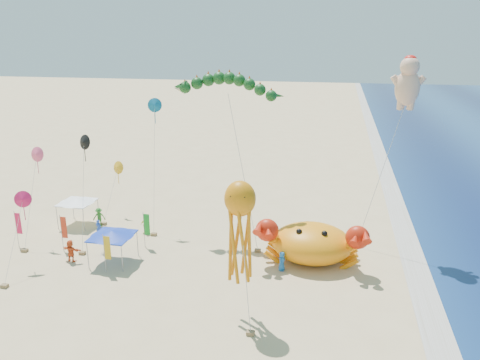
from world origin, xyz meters
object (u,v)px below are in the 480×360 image
crab_inflatable (312,242)px  dragon_kite (226,89)px  cherub_kite (408,82)px  octopus_kite (240,224)px  canopy_blue (112,234)px  canopy_white (77,200)px

crab_inflatable → dragon_kite: 14.74m
dragon_kite → cherub_kite: (14.75, 0.28, 0.84)m
dragon_kite → octopus_kite: bearing=-73.3°
octopus_kite → dragon_kite: bearing=106.7°
cherub_kite → canopy_blue: cherub_kite is taller
dragon_kite → cherub_kite: size_ratio=0.88×
cherub_kite → octopus_kite: size_ratio=1.76×
cherub_kite → octopus_kite: (-10.76, -13.57, -7.57)m
dragon_kite → cherub_kite: cherub_kite is taller
crab_inflatable → cherub_kite: cherub_kite is taller
octopus_kite → canopy_blue: size_ratio=2.66×
crab_inflatable → dragon_kite: bearing=149.7°
crab_inflatable → dragon_kite: (-8.03, 4.70, 11.44)m
crab_inflatable → dragon_kite: size_ratio=0.61×
canopy_blue → crab_inflatable: bearing=12.1°
dragon_kite → crab_inflatable: bearing=-30.3°
crab_inflatable → canopy_blue: crab_inflatable is taller
crab_inflatable → canopy_blue: 15.90m
canopy_white → cherub_kite: bearing=3.3°
crab_inflatable → octopus_kite: octopus_kite is taller
dragon_kite → canopy_blue: (-7.50, -8.02, -10.68)m
dragon_kite → canopy_white: bearing=-174.4°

